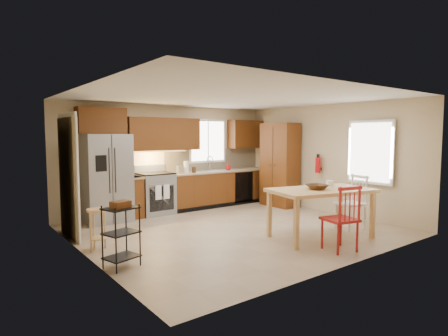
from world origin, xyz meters
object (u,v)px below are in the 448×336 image
soap_bottle (228,166)px  chair_red (340,218)px  range_stove (155,194)px  dining_table (321,214)px  table_jar (330,185)px  chair_white (350,203)px  utility_cart (121,236)px  refrigerator (106,178)px  table_bowl (317,190)px  bar_stool (98,229)px  fire_extinguisher (318,165)px  pantry (280,165)px

soap_bottle → chair_red: 4.25m
chair_red → range_stove: bearing=117.2°
dining_table → table_jar: table_jar is taller
range_stove → chair_white: bearing=-55.9°
range_stove → dining_table: bearing=-68.3°
soap_bottle → dining_table: 3.56m
chair_white → table_jar: bearing=97.1°
chair_red → utility_cart: size_ratio=1.19×
refrigerator → table_bowl: size_ratio=5.15×
soap_bottle → table_jar: (-0.24, -3.35, -0.10)m
dining_table → utility_cart: utility_cart is taller
refrigerator → table_jar: bearing=-48.9°
chair_red → bar_stool: size_ratio=1.56×
fire_extinguisher → table_bowl: bearing=-141.3°
chair_red → table_jar: size_ratio=6.15×
chair_white → table_jar: (-0.57, 0.06, 0.38)m
chair_white → range_stove: bearing=47.1°
fire_extinguisher → chair_white: size_ratio=0.35×
refrigerator → table_bowl: bearing=-54.9°
soap_bottle → table_jar: 3.36m
pantry → dining_table: bearing=-121.6°
chair_white → utility_cart: chair_white is taller
refrigerator → soap_bottle: (3.18, -0.02, 0.09)m
pantry → dining_table: pantry is taller
range_stove → table_bowl: range_stove is taller
dining_table → utility_cart: bearing=-178.2°
bar_stool → fire_extinguisher: bearing=11.2°
fire_extinguisher → soap_bottle: bearing=120.5°
chair_white → utility_cart: 4.35m
dining_table → fire_extinguisher: bearing=53.4°
table_jar → refrigerator: bearing=131.1°
refrigerator → dining_table: refrigerator is taller
fire_extinguisher → chair_red: 3.08m
fire_extinguisher → table_jar: fire_extinguisher is taller
dining_table → utility_cart: 3.43m
range_stove → refrigerator: bearing=-177.0°
pantry → fire_extinguisher: pantry is taller
range_stove → fire_extinguisher: fire_extinguisher is taller
dining_table → bar_stool: (-3.36, 1.63, -0.10)m
chair_red → table_bowl: chair_red is taller
dining_table → table_bowl: (-0.11, 0.00, 0.44)m
range_stove → table_jar: size_ratio=5.52×
dining_table → refrigerator: bearing=139.3°
chair_white → fire_extinguisher: bearing=-16.4°
dining_table → table_jar: 0.61m
soap_bottle → dining_table: soap_bottle is taller
chair_red → refrigerator: bearing=131.2°
refrigerator → chair_red: (2.21, -4.13, -0.40)m
range_stove → fire_extinguisher: 3.83m
utility_cart → chair_white: bearing=-23.5°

